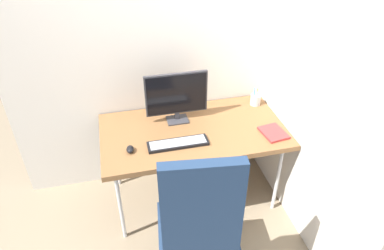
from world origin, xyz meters
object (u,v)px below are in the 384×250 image
Objects in this scene: monitor at (177,95)px; pen_holder at (255,100)px; notebook at (273,133)px; office_chair at (199,225)px; mouse at (130,149)px; keyboard at (178,143)px.

monitor reaches higher than pen_holder.
monitor is at bearing 144.15° from notebook.
pen_holder is at bearing 53.36° from office_chair.
office_chair is at bearing -56.99° from mouse.
mouse is (-0.35, 0.00, 0.01)m from keyboard.
pen_holder is at bearing 24.59° from mouse.
notebook is at bearing 2.69° from mouse.
keyboard is 0.75m from notebook.
keyboard is at bearing -100.66° from monitor.
monitor reaches higher than keyboard.
pen_holder is (0.79, 1.06, 0.19)m from office_chair.
office_chair is at bearing -94.00° from monitor.
notebook is (0.69, -0.37, -0.22)m from monitor.
mouse is 1.11m from notebook.
office_chair is 0.67m from keyboard.
pen_holder is 0.77× the size of notebook.
office_chair is at bearing -148.86° from notebook.
notebook is at bearing -93.55° from pen_holder.
office_chair is 2.42× the size of monitor.
pen_holder is at bearing 6.18° from monitor.
monitor is 2.34× the size of notebook.
office_chair is at bearing -90.55° from keyboard.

